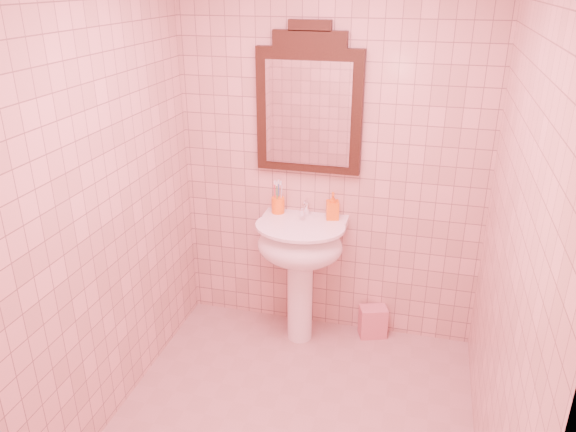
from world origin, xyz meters
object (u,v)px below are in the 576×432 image
(soap_dispenser, at_px, (333,206))
(towel, at_px, (373,322))
(toothbrush_cup, at_px, (278,205))
(pedestal_sink, at_px, (300,253))
(mirror, at_px, (309,105))

(soap_dispenser, xyz_separation_m, towel, (0.31, 0.01, -0.84))
(toothbrush_cup, height_order, towel, toothbrush_cup)
(pedestal_sink, distance_m, mirror, 0.95)
(mirror, height_order, towel, mirror)
(pedestal_sink, distance_m, towel, 0.75)
(soap_dispenser, bearing_deg, toothbrush_cup, 164.20)
(toothbrush_cup, relative_size, towel, 0.91)
(pedestal_sink, height_order, soap_dispenser, soap_dispenser)
(toothbrush_cup, distance_m, towel, 1.06)
(soap_dispenser, bearing_deg, towel, -13.39)
(towel, bearing_deg, toothbrush_cup, 179.62)
(mirror, bearing_deg, soap_dispenser, -17.33)
(towel, bearing_deg, pedestal_sink, -162.98)
(soap_dispenser, distance_m, towel, 0.90)
(toothbrush_cup, relative_size, soap_dispenser, 1.12)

